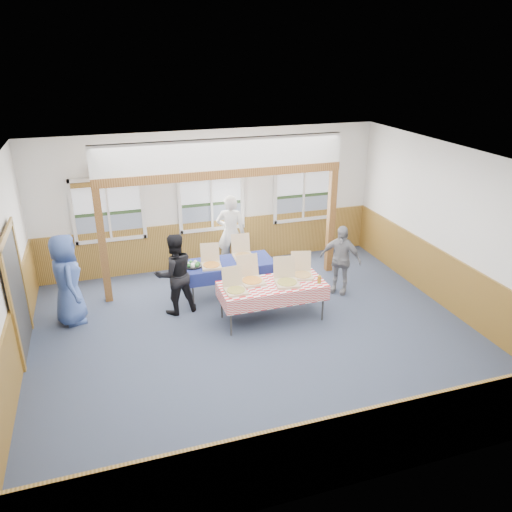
{
  "coord_description": "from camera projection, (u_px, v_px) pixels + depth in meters",
  "views": [
    {
      "loc": [
        -2.4,
        -7.4,
        4.9
      ],
      "look_at": [
        0.29,
        1.0,
        1.16
      ],
      "focal_mm": 35.0,
      "sensor_mm": 36.0,
      "label": 1
    }
  ],
  "objects": [
    {
      "name": "wainscot_right",
      "position": [
        446.0,
        281.0,
        9.98
      ],
      "size": [
        0.05,
        6.98,
        1.1
      ],
      "primitive_type": "cube",
      "color": "brown",
      "rests_on": "floor"
    },
    {
      "name": "wall_right",
      "position": [
        455.0,
        231.0,
        9.58
      ],
      "size": [
        0.0,
        8.0,
        8.0
      ],
      "primitive_type": "plane",
      "rotation": [
        1.57,
        0.0,
        -1.57
      ],
      "color": "silver",
      "rests_on": "floor"
    },
    {
      "name": "drink_glass",
      "position": [
        319.0,
        280.0,
        9.38
      ],
      "size": [
        0.07,
        0.07,
        0.15
      ],
      "primitive_type": "cylinder",
      "color": "#866316",
      "rests_on": "table_right"
    },
    {
      "name": "woman_black",
      "position": [
        175.0,
        274.0,
        9.64
      ],
      "size": [
        0.89,
        0.75,
        1.64
      ],
      "primitive_type": "imported",
      "rotation": [
        0.0,
        0.0,
        3.32
      ],
      "color": "black",
      "rests_on": "floor"
    },
    {
      "name": "window_mid",
      "position": [
        211.0,
        197.0,
        11.45
      ],
      "size": [
        1.56,
        0.1,
        1.46
      ],
      "color": "silver",
      "rests_on": "wall_back"
    },
    {
      "name": "pizza_box_e",
      "position": [
        286.0,
        280.0,
        9.36
      ],
      "size": [
        0.48,
        0.56,
        0.46
      ],
      "rotation": [
        0.0,
        0.0,
        -0.13
      ],
      "color": "#D1B58B",
      "rests_on": "table_right"
    },
    {
      "name": "table_left",
      "position": [
        229.0,
        264.0,
        10.36
      ],
      "size": [
        1.96,
        1.16,
        0.76
      ],
      "rotation": [
        0.0,
        0.0,
        0.19
      ],
      "color": "#2E2E2E",
      "rests_on": "floor"
    },
    {
      "name": "ceiling",
      "position": [
        258.0,
        162.0,
        7.83
      ],
      "size": [
        8.0,
        8.0,
        0.0
      ],
      "primitive_type": "plane",
      "rotation": [
        3.14,
        0.0,
        0.0
      ],
      "color": "white",
      "rests_on": "wall_back"
    },
    {
      "name": "wainscot_left",
      "position": [
        14.0,
        349.0,
        7.74
      ],
      "size": [
        0.05,
        6.98,
        1.1
      ],
      "primitive_type": "cube",
      "color": "brown",
      "rests_on": "floor"
    },
    {
      "name": "post_right",
      "position": [
        331.0,
        222.0,
        11.33
      ],
      "size": [
        0.15,
        0.15,
        2.4
      ],
      "primitive_type": "cube",
      "color": "#5A3314",
      "rests_on": "floor"
    },
    {
      "name": "window_left",
      "position": [
        108.0,
        206.0,
        10.81
      ],
      "size": [
        1.56,
        0.1,
        1.46
      ],
      "color": "silver",
      "rests_on": "wall_back"
    },
    {
      "name": "pizza_box_f",
      "position": [
        302.0,
        273.0,
        9.67
      ],
      "size": [
        0.5,
        0.57,
        0.43
      ],
      "rotation": [
        0.0,
        0.0,
        -0.26
      ],
      "color": "#D1B58B",
      "rests_on": "table_right"
    },
    {
      "name": "floor",
      "position": [
        257.0,
        337.0,
        9.08
      ],
      "size": [
        8.0,
        8.0,
        0.0
      ],
      "primitive_type": "plane",
      "color": "#2C3647",
      "rests_on": "ground"
    },
    {
      "name": "table_right",
      "position": [
        272.0,
        286.0,
        9.41
      ],
      "size": [
        2.09,
        1.13,
        0.76
      ],
      "rotation": [
        0.0,
        0.0,
        0.13
      ],
      "color": "#2E2E2E",
      "rests_on": "floor"
    },
    {
      "name": "woman_white",
      "position": [
        231.0,
        233.0,
        11.5
      ],
      "size": [
        0.77,
        0.64,
        1.81
      ],
      "primitive_type": "imported",
      "rotation": [
        0.0,
        0.0,
        2.77
      ],
      "color": "silver",
      "rests_on": "floor"
    },
    {
      "name": "cross_beam",
      "position": [
        223.0,
        174.0,
        10.12
      ],
      "size": [
        5.15,
        0.18,
        0.18
      ],
      "primitive_type": "cube",
      "color": "#5A3314",
      "rests_on": "post_left"
    },
    {
      "name": "post_left",
      "position": [
        103.0,
        247.0,
        9.92
      ],
      "size": [
        0.15,
        0.15,
        2.4
      ],
      "primitive_type": "cube",
      "color": "#5A3314",
      "rests_on": "floor"
    },
    {
      "name": "man_blue",
      "position": [
        67.0,
        280.0,
        9.26
      ],
      "size": [
        0.7,
        0.95,
        1.77
      ],
      "primitive_type": "imported",
      "rotation": [
        0.0,
        0.0,
        1.74
      ],
      "color": "#3C5597",
      "rests_on": "floor"
    },
    {
      "name": "pizza_box_a",
      "position": [
        211.0,
        263.0,
        10.1
      ],
      "size": [
        0.44,
        0.51,
        0.42
      ],
      "rotation": [
        0.0,
        0.0,
        -0.12
      ],
      "color": "#D1B58B",
      "rests_on": "table_left"
    },
    {
      "name": "cased_opening",
      "position": [
        16.0,
        294.0,
        8.34
      ],
      "size": [
        0.06,
        1.3,
        2.1
      ],
      "primitive_type": "cube",
      "color": "#2E2E2E",
      "rests_on": "wall_left"
    },
    {
      "name": "pizza_box_b",
      "position": [
        243.0,
        254.0,
        10.55
      ],
      "size": [
        0.43,
        0.51,
        0.44
      ],
      "rotation": [
        0.0,
        0.0,
        -0.05
      ],
      "color": "#D1B58B",
      "rests_on": "table_left"
    },
    {
      "name": "wall_back",
      "position": [
        211.0,
        200.0,
        11.52
      ],
      "size": [
        8.0,
        0.0,
        8.0
      ],
      "primitive_type": "plane",
      "rotation": [
        1.57,
        0.0,
        0.0
      ],
      "color": "silver",
      "rests_on": "floor"
    },
    {
      "name": "window_right",
      "position": [
        304.0,
        189.0,
        12.1
      ],
      "size": [
        1.56,
        0.1,
        1.46
      ],
      "color": "silver",
      "rests_on": "wall_back"
    },
    {
      "name": "wall_front",
      "position": [
        357.0,
        376.0,
        5.38
      ],
      "size": [
        8.0,
        0.0,
        8.0
      ],
      "primitive_type": "plane",
      "rotation": [
        -1.57,
        0.0,
        0.0
      ],
      "color": "silver",
      "rests_on": "floor"
    },
    {
      "name": "pizza_box_d",
      "position": [
        251.0,
        279.0,
        9.43
      ],
      "size": [
        0.45,
        0.54,
        0.47
      ],
      "rotation": [
        0.0,
        0.0,
        0.05
      ],
      "color": "#D1B58B",
      "rests_on": "table_right"
    },
    {
      "name": "pizza_box_c",
      "position": [
        235.0,
        288.0,
        9.06
      ],
      "size": [
        0.39,
        0.47,
        0.41
      ],
      "rotation": [
        0.0,
        0.0,
        0.04
      ],
      "color": "#D1B58B",
      "rests_on": "table_right"
    },
    {
      "name": "wainscot_front",
      "position": [
        349.0,
        449.0,
        5.81
      ],
      "size": [
        7.98,
        0.05,
        1.1
      ],
      "primitive_type": "cube",
      "color": "brown",
      "rests_on": "floor"
    },
    {
      "name": "wainscot_back",
      "position": [
        213.0,
        243.0,
        11.91
      ],
      "size": [
        7.98,
        0.05,
        1.1
      ],
      "primitive_type": "cube",
      "color": "brown",
      "rests_on": "floor"
    },
    {
      "name": "person_grey",
      "position": [
        340.0,
        259.0,
        10.47
      ],
      "size": [
        0.89,
        0.87,
        1.5
      ],
      "primitive_type": "imported",
      "rotation": [
        0.0,
        0.0,
        -0.76
      ],
      "color": "gray",
      "rests_on": "floor"
    },
    {
      "name": "veggie_tray",
      "position": [
        193.0,
        265.0,
        10.11
      ],
      "size": [
        0.39,
        0.39,
        0.09
      ],
      "color": "black",
      "rests_on": "table_left"
    }
  ]
}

